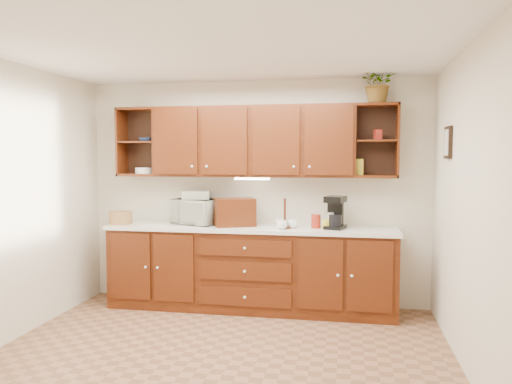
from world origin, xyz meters
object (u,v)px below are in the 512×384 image
at_px(microwave, 196,211).
at_px(potted_plant, 379,83).
at_px(bread_box, 234,212).
at_px(coffee_maker, 335,213).

xyz_separation_m(microwave, potted_plant, (2.04, 0.02, 1.42)).
relative_size(bread_box, potted_plant, 1.02).
bearing_deg(microwave, potted_plant, 18.65).
bearing_deg(bread_box, potted_plant, -20.52).
height_order(bread_box, coffee_maker, coffee_maker).
bearing_deg(microwave, coffee_maker, 14.80).
bearing_deg(potted_plant, microwave, -179.53).
bearing_deg(potted_plant, bread_box, -175.91).
relative_size(coffee_maker, potted_plant, 0.81).
xyz_separation_m(coffee_maker, potted_plant, (0.44, 0.11, 1.40)).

